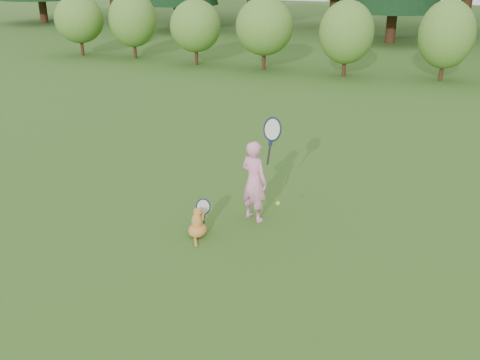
% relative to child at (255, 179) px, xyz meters
% --- Properties ---
extents(ground, '(100.00, 100.00, 0.00)m').
position_rel_child_xyz_m(ground, '(-0.40, -0.93, -0.69)').
color(ground, '#254C15').
rests_on(ground, ground).
extents(shrub_row, '(28.00, 3.00, 2.80)m').
position_rel_child_xyz_m(shrub_row, '(-0.40, 12.07, 0.71)').
color(shrub_row, '#497624').
rests_on(shrub_row, ground).
extents(child, '(0.78, 0.54, 1.96)m').
position_rel_child_xyz_m(child, '(0.00, 0.00, 0.00)').
color(child, pink).
rests_on(child, ground).
extents(cat, '(0.33, 0.63, 0.63)m').
position_rel_child_xyz_m(cat, '(-0.62, -0.81, -0.45)').
color(cat, '#B76723').
rests_on(cat, ground).
extents(tennis_ball, '(0.06, 0.06, 0.06)m').
position_rel_child_xyz_m(tennis_ball, '(0.62, -0.83, 0.05)').
color(tennis_ball, '#BBC517').
rests_on(tennis_ball, ground).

